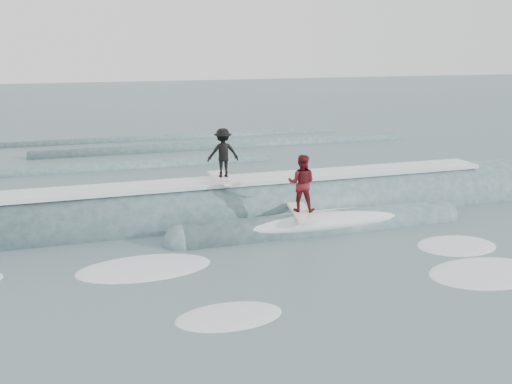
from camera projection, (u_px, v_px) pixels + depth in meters
name	position (u px, v px, depth m)	size (l,w,h in m)	color
ground	(299.00, 265.00, 15.45)	(160.00, 160.00, 0.00)	#3C5558
breaking_wave	(256.00, 216.00, 19.67)	(24.23, 4.07, 2.58)	#335057
surfer_black	(223.00, 155.00, 19.06)	(1.09, 2.02, 1.74)	white
surfer_red	(302.00, 186.00, 17.78)	(1.09, 2.07, 1.90)	white
whitewater	(263.00, 271.00, 15.03)	(16.22, 5.36, 0.10)	white
far_swells	(164.00, 152.00, 31.45)	(32.05, 8.65, 0.80)	#335057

